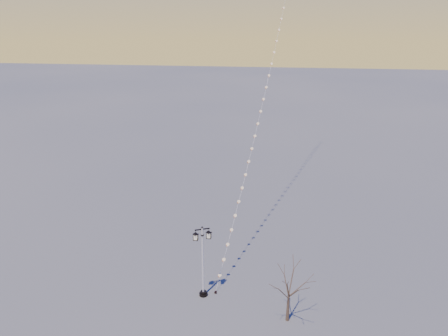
# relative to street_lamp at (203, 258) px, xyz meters

# --- Properties ---
(ground) EXTENTS (300.00, 300.00, 0.00)m
(ground) POSITION_rel_street_lamp_xyz_m (-0.01, -1.42, -3.09)
(ground) COLOR #4F514F
(ground) RESTS_ON ground
(street_lamp) EXTENTS (1.34, 0.86, 5.58)m
(street_lamp) POSITION_rel_street_lamp_xyz_m (0.00, 0.00, 0.00)
(street_lamp) COLOR black
(street_lamp) RESTS_ON ground
(bare_tree) EXTENTS (2.30, 2.30, 3.81)m
(bare_tree) POSITION_rel_street_lamp_xyz_m (6.04, -1.88, -0.44)
(bare_tree) COLOR #483627
(bare_tree) RESTS_ON ground
(kite_train) EXTENTS (6.22, 30.73, 30.99)m
(kite_train) POSITION_rel_street_lamp_xyz_m (3.65, 15.42, 12.28)
(kite_train) COLOR black
(kite_train) RESTS_ON ground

